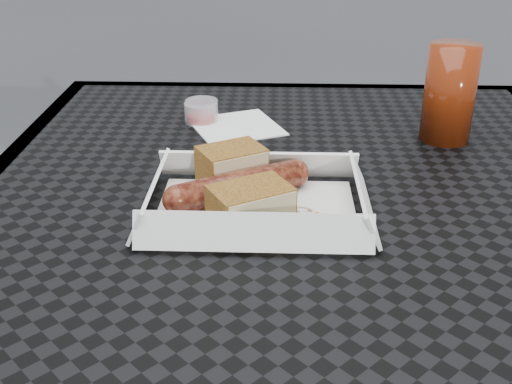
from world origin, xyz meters
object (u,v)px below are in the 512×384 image
bratwurst (239,186)px  drink_glass (450,93)px  food_tray (256,210)px  patio_table (296,229)px

bratwurst → drink_glass: (0.28, 0.21, 0.05)m
food_tray → bratwurst: bearing=132.2°
drink_glass → bratwurst: bearing=-143.5°
patio_table → drink_glass: 0.29m
drink_glass → patio_table: bearing=-147.5°
patio_table → drink_glass: size_ratio=5.87×
food_tray → drink_glass: (0.26, 0.23, 0.07)m
patio_table → food_tray: food_tray is taller
patio_table → drink_glass: bearing=32.5°
food_tray → drink_glass: bearing=41.6°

